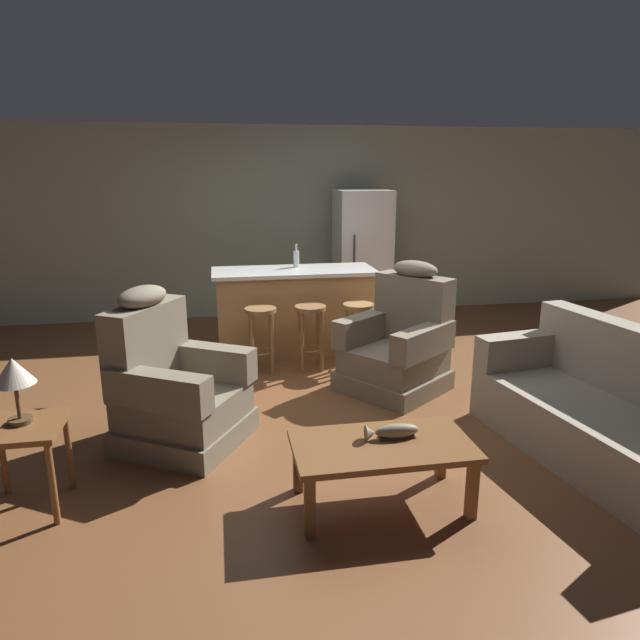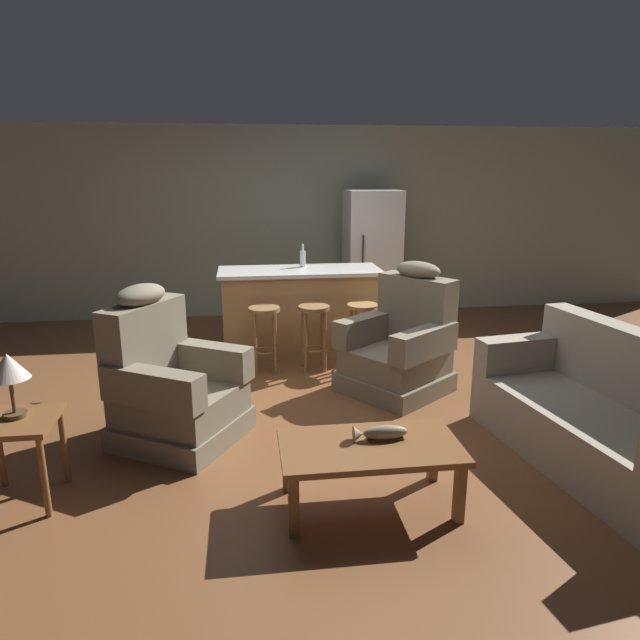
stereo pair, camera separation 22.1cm
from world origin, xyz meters
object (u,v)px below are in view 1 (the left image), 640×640
end_table (22,440)px  bar_stool_left (261,328)px  coffee_table (382,451)px  fish_figurine (392,432)px  bar_stool_middle (310,326)px  bar_stool_right (358,323)px  refrigerator (362,257)px  recliner_near_lamp (174,389)px  kitchen_island (294,311)px  bottle_tall_green (296,258)px  couch (605,413)px  table_lamp (14,374)px  recliner_near_island (399,345)px

end_table → bar_stool_left: 2.71m
coffee_table → fish_figurine: (0.07, 0.05, 0.10)m
end_table → fish_figurine: bearing=-7.4°
bar_stool_middle → bar_stool_right: size_ratio=1.00×
fish_figurine → refrigerator: refrigerator is taller
recliner_near_lamp → bar_stool_left: bearing=91.7°
coffee_table → bar_stool_right: size_ratio=1.62×
coffee_table → refrigerator: (0.97, 4.35, 0.52)m
end_table → bar_stool_left: size_ratio=0.82×
kitchen_island → bar_stool_middle: kitchen_island is taller
bar_stool_right → bottle_tall_green: (-0.54, 0.79, 0.58)m
end_table → refrigerator: refrigerator is taller
bar_stool_left → bottle_tall_green: (0.48, 0.79, 0.58)m
couch → refrigerator: size_ratio=1.14×
coffee_table → couch: couch is taller
table_lamp → bottle_tall_green: bearing=54.6°
end_table → bar_stool_left: bar_stool_left is taller
recliner_near_island → bar_stool_right: 0.70m
coffee_table → bar_stool_right: (0.47, 2.52, 0.11)m
coffee_table → fish_figurine: 0.13m
coffee_table → table_lamp: 2.24m
bar_stool_middle → refrigerator: 2.13m
bar_stool_left → refrigerator: bearing=50.4°
end_table → table_lamp: bearing=98.5°
couch → bar_stool_left: size_ratio=2.94×
bar_stool_right → table_lamp: bearing=-140.7°
fish_figurine → table_lamp: 2.28m
recliner_near_lamp → kitchen_island: size_ratio=0.67×
coffee_table → bar_stool_middle: 2.53m
table_lamp → bar_stool_right: bearing=39.3°
bar_stool_right → refrigerator: refrigerator is taller
recliner_near_lamp → refrigerator: size_ratio=0.68×
table_lamp → bar_stool_left: size_ratio=0.60×
recliner_near_island → couch: bearing=86.4°
bar_stool_middle → kitchen_island: bearing=97.3°
bar_stool_left → bar_stool_right: size_ratio=1.00×
bar_stool_right → bottle_tall_green: 1.12m
bar_stool_right → refrigerator: bearing=74.8°
coffee_table → bar_stool_left: bar_stool_left is taller
fish_figurine → bar_stool_middle: bearing=92.5°
recliner_near_lamp → bar_stool_right: recliner_near_lamp is taller
recliner_near_lamp → fish_figurine: bearing=-7.1°
couch → refrigerator: 4.16m
end_table → kitchen_island: kitchen_island is taller
bar_stool_middle → bottle_tall_green: 0.98m
fish_figurine → recliner_near_lamp: bearing=142.3°
recliner_near_lamp → recliner_near_island: 2.16m
end_table → kitchen_island: bearing=54.2°
bar_stool_middle → recliner_near_lamp: bearing=-132.4°
end_table → bar_stool_left: bearing=53.7°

